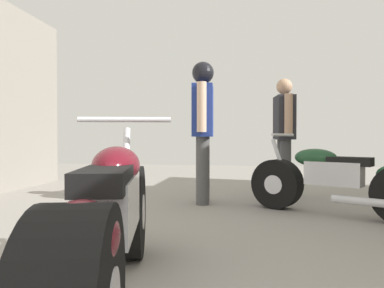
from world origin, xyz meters
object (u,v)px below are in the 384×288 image
at_px(motorcycle_black_naked, 337,182).
at_px(mechanic_in_blue, 284,130).
at_px(mechanic_with_helmet, 203,119).
at_px(motorcycle_maroon_cruiser, 109,227).

distance_m(motorcycle_black_naked, mechanic_in_blue, 1.46).
bearing_deg(motorcycle_black_naked, mechanic_in_blue, 108.22).
relative_size(motorcycle_black_naked, mechanic_with_helmet, 0.97).
height_order(mechanic_in_blue, mechanic_with_helmet, mechanic_with_helmet).
bearing_deg(mechanic_with_helmet, motorcycle_maroon_cruiser, -92.43).
height_order(motorcycle_maroon_cruiser, mechanic_with_helmet, mechanic_with_helmet).
bearing_deg(motorcycle_maroon_cruiser, mechanic_with_helmet, 87.57).
height_order(motorcycle_black_naked, mechanic_in_blue, mechanic_in_blue).
bearing_deg(mechanic_with_helmet, motorcycle_black_naked, -19.65).
relative_size(mechanic_in_blue, mechanic_with_helmet, 0.93).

